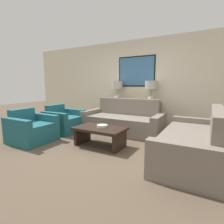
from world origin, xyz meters
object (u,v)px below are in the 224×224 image
object	(u,v)px
table_lamp_left	(117,87)
couch_by_back_wall	(123,122)
console_table	(133,114)
table_lamp_right	(151,87)
couch_by_side	(193,143)
decorative_bowl	(102,126)
armchair_near_camera	(31,130)
coffee_table	(100,133)
armchair_near_back_wall	(64,122)

from	to	relation	value
table_lamp_left	couch_by_back_wall	bearing A→B (deg)	-51.93
console_table	table_lamp_right	xyz separation A→B (m)	(0.55, 0.00, 0.84)
console_table	table_lamp_right	size ratio (longest dim) A/B	2.63
table_lamp_right	couch_by_back_wall	xyz separation A→B (m)	(-0.55, -0.70, -0.93)
couch_by_back_wall	console_table	bearing A→B (deg)	90.00
couch_by_back_wall	table_lamp_left	bearing A→B (deg)	128.07
couch_by_side	table_lamp_right	bearing A→B (deg)	127.15
table_lamp_right	decorative_bowl	world-z (taller)	table_lamp_right
couch_by_back_wall	armchair_near_camera	world-z (taller)	couch_by_back_wall
console_table	couch_by_back_wall	distance (m)	0.71
couch_by_back_wall	armchair_near_camera	size ratio (longest dim) A/B	2.52
coffee_table	decorative_bowl	distance (m)	0.15
table_lamp_right	console_table	bearing A→B (deg)	180.00
coffee_table	armchair_near_back_wall	xyz separation A→B (m)	(-1.54, 0.51, -0.02)
console_table	armchair_near_camera	world-z (taller)	console_table
coffee_table	armchair_near_back_wall	distance (m)	1.62
couch_by_back_wall	coffee_table	bearing A→B (deg)	-87.23
table_lamp_right	couch_by_side	size ratio (longest dim) A/B	0.29
table_lamp_left	coffee_table	size ratio (longest dim) A/B	0.58
armchair_near_back_wall	armchair_near_camera	distance (m)	1.01
couch_by_side	armchair_near_back_wall	xyz separation A→B (m)	(-3.31, 0.27, -0.02)
armchair_near_back_wall	couch_by_back_wall	bearing A→B (deg)	26.42
table_lamp_right	coffee_table	size ratio (longest dim) A/B	0.58
console_table	armchair_near_back_wall	distance (m)	2.06
decorative_bowl	armchair_near_camera	bearing A→B (deg)	-161.06
coffee_table	decorative_bowl	bearing A→B (deg)	42.50
table_lamp_right	armchair_near_camera	world-z (taller)	table_lamp_right
console_table	table_lamp_left	world-z (taller)	table_lamp_left
table_lamp_right	couch_by_side	xyz separation A→B (m)	(1.29, -1.70, -0.93)
decorative_bowl	coffee_table	bearing A→B (deg)	-137.50
armchair_near_back_wall	decorative_bowl	bearing A→B (deg)	-16.74
couch_by_back_wall	armchair_near_camera	xyz separation A→B (m)	(-1.48, -1.75, -0.02)
table_lamp_left	table_lamp_right	world-z (taller)	same
table_lamp_left	table_lamp_right	distance (m)	1.09
couch_by_back_wall	armchair_near_back_wall	distance (m)	1.65
couch_by_side	decorative_bowl	xyz separation A→B (m)	(-1.74, -0.20, 0.14)
couch_by_side	coffee_table	distance (m)	1.79
table_lamp_right	armchair_near_camera	bearing A→B (deg)	-129.62
table_lamp_right	couch_by_back_wall	world-z (taller)	table_lamp_right
coffee_table	armchair_near_back_wall	world-z (taller)	armchair_near_back_wall
decorative_bowl	armchair_near_back_wall	size ratio (longest dim) A/B	0.26
table_lamp_left	armchair_near_camera	size ratio (longest dim) A/B	0.72
console_table	coffee_table	size ratio (longest dim) A/B	1.53
armchair_near_back_wall	armchair_near_camera	bearing A→B (deg)	-90.00
console_table	armchair_near_back_wall	size ratio (longest dim) A/B	1.90
armchair_near_back_wall	armchair_near_camera	world-z (taller)	same
table_lamp_left	armchair_near_back_wall	size ratio (longest dim) A/B	0.72
couch_by_back_wall	coffee_table	world-z (taller)	couch_by_back_wall
table_lamp_right	couch_by_back_wall	distance (m)	1.29
coffee_table	decorative_bowl	xyz separation A→B (m)	(0.04, 0.03, 0.14)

